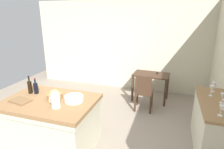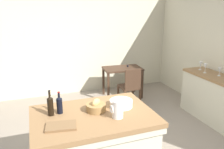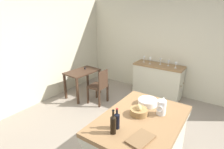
# 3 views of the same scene
# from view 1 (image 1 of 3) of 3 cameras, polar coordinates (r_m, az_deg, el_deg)

# --- Properties ---
(ground_plane) EXTENTS (6.76, 6.76, 0.00)m
(ground_plane) POSITION_cam_1_polar(r_m,az_deg,el_deg) (3.93, -8.52, -16.64)
(ground_plane) COLOR gray
(wall_back) EXTENTS (5.32, 0.12, 2.60)m
(wall_back) POSITION_cam_1_polar(r_m,az_deg,el_deg) (5.76, 2.31, 8.65)
(wall_back) COLOR beige
(wall_back) RESTS_ON ground
(island_table) EXTENTS (1.48, 1.02, 0.87)m
(island_table) POSITION_cam_1_polar(r_m,az_deg,el_deg) (3.46, -17.65, -13.36)
(island_table) COLOR olive
(island_table) RESTS_ON ground
(side_cabinet) EXTENTS (0.52, 1.33, 0.89)m
(side_cabinet) POSITION_cam_1_polar(r_m,az_deg,el_deg) (3.63, 27.99, -13.63)
(side_cabinet) COLOR olive
(side_cabinet) RESTS_ON ground
(writing_desk) EXTENTS (0.94, 0.63, 0.78)m
(writing_desk) POSITION_cam_1_polar(r_m,az_deg,el_deg) (5.04, 11.62, -1.10)
(writing_desk) COLOR #3D281C
(writing_desk) RESTS_ON ground
(wooden_chair) EXTENTS (0.41, 0.41, 0.90)m
(wooden_chair) POSITION_cam_1_polar(r_m,az_deg,el_deg) (4.49, 9.59, -5.04)
(wooden_chair) COLOR #3D281C
(wooden_chair) RESTS_ON ground
(pitcher) EXTENTS (0.17, 0.13, 0.25)m
(pitcher) POSITION_cam_1_polar(r_m,az_deg,el_deg) (2.96, -16.64, -7.52)
(pitcher) COLOR white
(pitcher) RESTS_ON island_table
(wash_bowl) EXTENTS (0.30, 0.30, 0.09)m
(wash_bowl) POSITION_cam_1_polar(r_m,az_deg,el_deg) (3.11, -11.37, -7.12)
(wash_bowl) COLOR white
(wash_bowl) RESTS_ON island_table
(bread_basket) EXTENTS (0.25, 0.25, 0.16)m
(bread_basket) POSITION_cam_1_polar(r_m,az_deg,el_deg) (3.27, -16.85, -6.09)
(bread_basket) COLOR olive
(bread_basket) RESTS_ON island_table
(cutting_board) EXTENTS (0.36, 0.26, 0.02)m
(cutting_board) POSITION_cam_1_polar(r_m,az_deg,el_deg) (3.39, -25.87, -7.12)
(cutting_board) COLOR brown
(cutting_board) RESTS_ON island_table
(wine_bottle_dark) EXTENTS (0.07, 0.07, 0.28)m
(wine_bottle_dark) POSITION_cam_1_polar(r_m,az_deg,el_deg) (3.57, -21.96, -3.62)
(wine_bottle_dark) COLOR black
(wine_bottle_dark) RESTS_ON island_table
(wine_bottle_amber) EXTENTS (0.07, 0.07, 0.32)m
(wine_bottle_amber) POSITION_cam_1_polar(r_m,az_deg,el_deg) (3.62, -23.50, -3.28)
(wine_bottle_amber) COLOR black
(wine_bottle_amber) RESTS_ON island_table
(wine_glass_far_left) EXTENTS (0.07, 0.07, 0.15)m
(wine_glass_far_left) POSITION_cam_1_polar(r_m,az_deg,el_deg) (2.98, 30.05, -8.85)
(wine_glass_far_left) COLOR white
(wine_glass_far_left) RESTS_ON side_cabinet
(wine_glass_middle) EXTENTS (0.07, 0.07, 0.16)m
(wine_glass_middle) POSITION_cam_1_polar(r_m,az_deg,el_deg) (3.39, 30.31, -5.68)
(wine_glass_middle) COLOR white
(wine_glass_middle) RESTS_ON side_cabinet
(wine_glass_right) EXTENTS (0.07, 0.07, 0.18)m
(wine_glass_right) POSITION_cam_1_polar(r_m,az_deg,el_deg) (3.59, 27.82, -3.81)
(wine_glass_right) COLOR white
(wine_glass_right) RESTS_ON side_cabinet
(wine_glass_far_right) EXTENTS (0.07, 0.07, 0.17)m
(wine_glass_far_right) POSITION_cam_1_polar(r_m,az_deg,el_deg) (3.80, 28.29, -2.85)
(wine_glass_far_right) COLOR white
(wine_glass_far_right) RESTS_ON side_cabinet
(wicker_hamper) EXTENTS (0.35, 0.35, 0.31)m
(wicker_hamper) POSITION_cam_1_polar(r_m,az_deg,el_deg) (4.38, -28.24, -12.52)
(wicker_hamper) COLOR olive
(wicker_hamper) RESTS_ON ground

